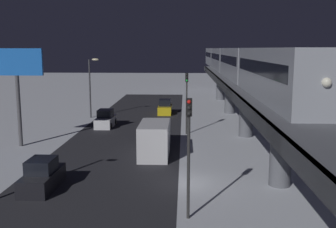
{
  "coord_description": "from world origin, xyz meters",
  "views": [
    {
      "loc": [
        0.06,
        25.14,
        8.88
      ],
      "look_at": [
        1.99,
        -21.21,
        1.17
      ],
      "focal_mm": 42.2,
      "sensor_mm": 36.0,
      "label": 1
    }
  ],
  "objects_px": {
    "sedan_white": "(106,120)",
    "commercial_billboard": "(17,72)",
    "box_truck": "(155,138)",
    "subway_train": "(231,60)",
    "traffic_light_mid": "(187,94)",
    "traffic_light_near": "(189,141)",
    "sedan_black": "(42,177)",
    "sedan_yellow": "(165,108)"
  },
  "relations": [
    {
      "from": "sedan_black",
      "to": "box_truck",
      "type": "xyz_separation_m",
      "value": [
        -6.6,
        -9.0,
        0.55
      ]
    },
    {
      "from": "sedan_white",
      "to": "sedan_black",
      "type": "height_order",
      "value": "same"
    },
    {
      "from": "subway_train",
      "to": "box_truck",
      "type": "xyz_separation_m",
      "value": [
        8.75,
        21.8,
        -5.96
      ]
    },
    {
      "from": "sedan_black",
      "to": "commercial_billboard",
      "type": "distance_m",
      "value": 13.88
    },
    {
      "from": "sedan_yellow",
      "to": "traffic_light_mid",
      "type": "height_order",
      "value": "traffic_light_mid"
    },
    {
      "from": "traffic_light_mid",
      "to": "traffic_light_near",
      "type": "bearing_deg",
      "value": 90.0
    },
    {
      "from": "sedan_yellow",
      "to": "box_truck",
      "type": "relative_size",
      "value": 0.58
    },
    {
      "from": "sedan_black",
      "to": "traffic_light_mid",
      "type": "xyz_separation_m",
      "value": [
        -9.3,
        -16.72,
        3.4
      ]
    },
    {
      "from": "sedan_white",
      "to": "commercial_billboard",
      "type": "relative_size",
      "value": 0.49
    },
    {
      "from": "subway_train",
      "to": "box_truck",
      "type": "height_order",
      "value": "subway_train"
    },
    {
      "from": "sedan_white",
      "to": "box_truck",
      "type": "height_order",
      "value": "box_truck"
    },
    {
      "from": "sedan_white",
      "to": "sedan_black",
      "type": "relative_size",
      "value": 1.03
    },
    {
      "from": "sedan_white",
      "to": "box_truck",
      "type": "relative_size",
      "value": 0.59
    },
    {
      "from": "sedan_yellow",
      "to": "sedan_black",
      "type": "bearing_deg",
      "value": -102.07
    },
    {
      "from": "box_truck",
      "to": "traffic_light_mid",
      "type": "relative_size",
      "value": 1.16
    },
    {
      "from": "traffic_light_mid",
      "to": "commercial_billboard",
      "type": "distance_m",
      "value": 16.53
    },
    {
      "from": "sedan_yellow",
      "to": "traffic_light_near",
      "type": "bearing_deg",
      "value": -85.13
    },
    {
      "from": "subway_train",
      "to": "commercial_billboard",
      "type": "relative_size",
      "value": 8.32
    },
    {
      "from": "traffic_light_near",
      "to": "traffic_light_mid",
      "type": "height_order",
      "value": "same"
    },
    {
      "from": "subway_train",
      "to": "box_truck",
      "type": "bearing_deg",
      "value": 68.12
    },
    {
      "from": "sedan_black",
      "to": "traffic_light_mid",
      "type": "bearing_deg",
      "value": -119.08
    },
    {
      "from": "commercial_billboard",
      "to": "sedan_yellow",
      "type": "bearing_deg",
      "value": -123.17
    },
    {
      "from": "commercial_billboard",
      "to": "sedan_white",
      "type": "bearing_deg",
      "value": -122.16
    },
    {
      "from": "subway_train",
      "to": "sedan_yellow",
      "type": "relative_size",
      "value": 17.21
    },
    {
      "from": "sedan_white",
      "to": "traffic_light_mid",
      "type": "xyz_separation_m",
      "value": [
        -9.3,
        3.77,
        3.41
      ]
    },
    {
      "from": "subway_train",
      "to": "sedan_black",
      "type": "bearing_deg",
      "value": 63.5
    },
    {
      "from": "sedan_black",
      "to": "sedan_yellow",
      "type": "xyz_separation_m",
      "value": [
        -6.4,
        -29.92,
        0.0
      ]
    },
    {
      "from": "subway_train",
      "to": "sedan_white",
      "type": "distance_m",
      "value": 19.61
    },
    {
      "from": "box_truck",
      "to": "commercial_billboard",
      "type": "xyz_separation_m",
      "value": [
        12.58,
        -1.99,
        5.48
      ]
    },
    {
      "from": "traffic_light_near",
      "to": "commercial_billboard",
      "type": "xyz_separation_m",
      "value": [
        15.28,
        -15.12,
        2.63
      ]
    },
    {
      "from": "sedan_black",
      "to": "sedan_yellow",
      "type": "bearing_deg",
      "value": -102.07
    },
    {
      "from": "subway_train",
      "to": "traffic_light_near",
      "type": "xyz_separation_m",
      "value": [
        6.05,
        34.93,
        -3.11
      ]
    },
    {
      "from": "box_truck",
      "to": "traffic_light_near",
      "type": "height_order",
      "value": "traffic_light_near"
    },
    {
      "from": "sedan_yellow",
      "to": "traffic_light_near",
      "type": "distance_m",
      "value": 34.35
    },
    {
      "from": "traffic_light_mid",
      "to": "sedan_white",
      "type": "bearing_deg",
      "value": -22.05
    },
    {
      "from": "sedan_black",
      "to": "traffic_light_near",
      "type": "distance_m",
      "value": 10.73
    },
    {
      "from": "traffic_light_near",
      "to": "sedan_yellow",
      "type": "bearing_deg",
      "value": -85.13
    },
    {
      "from": "sedan_white",
      "to": "box_truck",
      "type": "distance_m",
      "value": 13.27
    },
    {
      "from": "subway_train",
      "to": "traffic_light_near",
      "type": "relative_size",
      "value": 11.57
    },
    {
      "from": "subway_train",
      "to": "traffic_light_near",
      "type": "bearing_deg",
      "value": 80.17
    },
    {
      "from": "subway_train",
      "to": "sedan_white",
      "type": "xyz_separation_m",
      "value": [
        15.35,
        10.3,
        -6.53
      ]
    },
    {
      "from": "sedan_white",
      "to": "commercial_billboard",
      "type": "distance_m",
      "value": 12.75
    }
  ]
}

